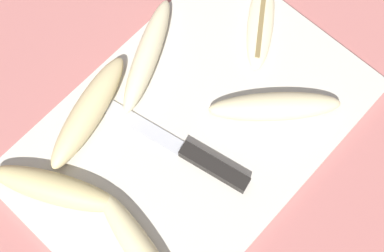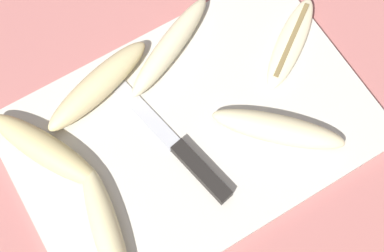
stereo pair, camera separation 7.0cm
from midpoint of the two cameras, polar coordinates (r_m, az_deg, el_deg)
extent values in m
plane|color=#B76B66|center=(0.75, -2.65, -0.92)|extent=(4.00, 4.00, 0.00)
cube|color=beige|center=(0.75, -2.67, -0.77)|extent=(0.49, 0.33, 0.01)
cube|color=black|center=(0.72, -0.41, -4.78)|extent=(0.04, 0.10, 0.02)
cube|color=#B7BABF|center=(0.75, -8.28, -0.23)|extent=(0.05, 0.14, 0.00)
ellipsoid|color=beige|center=(0.81, 4.86, 10.73)|extent=(0.15, 0.12, 0.02)
cube|color=olive|center=(0.80, 4.92, 11.09)|extent=(0.11, 0.08, 0.00)
ellipsoid|color=beige|center=(0.77, -7.38, 7.24)|extent=(0.18, 0.11, 0.03)
ellipsoid|color=#DBC684|center=(0.73, -17.13, -6.75)|extent=(0.12, 0.18, 0.04)
ellipsoid|color=beige|center=(0.69, -8.32, -13.60)|extent=(0.07, 0.19, 0.03)
ellipsoid|color=beige|center=(0.75, -13.63, 1.18)|extent=(0.19, 0.09, 0.04)
ellipsoid|color=beige|center=(0.74, 6.17, 1.73)|extent=(0.16, 0.16, 0.03)
camera|label=1|loc=(0.04, -92.77, -7.63)|focal=50.00mm
camera|label=2|loc=(0.04, 87.23, 7.63)|focal=50.00mm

